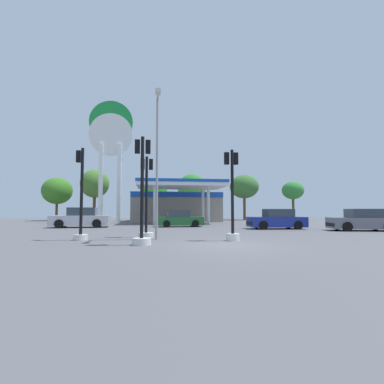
# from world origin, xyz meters

# --- Properties ---
(ground_plane) EXTENTS (90.00, 90.00, 0.00)m
(ground_plane) POSITION_xyz_m (0.00, 0.00, 0.00)
(ground_plane) COLOR #56565B
(ground_plane) RESTS_ON ground
(gas_station) EXTENTS (11.11, 12.73, 4.53)m
(gas_station) POSITION_xyz_m (-0.05, 24.86, 2.12)
(gas_station) COLOR gray
(gas_station) RESTS_ON ground
(station_pole_sign) EXTENTS (4.77, 0.56, 13.69)m
(station_pole_sign) POSITION_xyz_m (-7.70, 20.83, 8.88)
(station_pole_sign) COLOR white
(station_pole_sign) RESTS_ON ground
(car_0) EXTENTS (4.32, 2.14, 1.51)m
(car_0) POSITION_xyz_m (6.36, 9.36, 0.68)
(car_0) COLOR black
(car_0) RESTS_ON ground
(car_1) EXTENTS (3.98, 1.92, 1.40)m
(car_1) POSITION_xyz_m (-0.70, 13.16, 0.63)
(car_1) COLOR black
(car_1) RESTS_ON ground
(car_2) EXTENTS (4.69, 2.32, 1.64)m
(car_2) POSITION_xyz_m (-8.91, 13.44, 0.74)
(car_2) COLOR black
(car_2) RESTS_ON ground
(car_3) EXTENTS (4.50, 2.71, 1.51)m
(car_3) POSITION_xyz_m (11.35, 6.69, 0.68)
(car_3) COLOR black
(car_3) RESTS_ON ground
(traffic_signal_0) EXTENTS (0.65, 0.68, 4.39)m
(traffic_signal_0) POSITION_xyz_m (-6.40, 2.90, 1.50)
(traffic_signal_0) COLOR silver
(traffic_signal_0) RESTS_ON ground
(traffic_signal_1) EXTENTS (0.65, 0.66, 4.25)m
(traffic_signal_1) POSITION_xyz_m (0.67, 1.67, 1.72)
(traffic_signal_1) COLOR silver
(traffic_signal_1) RESTS_ON ground
(traffic_signal_2) EXTENTS (0.78, 0.78, 4.23)m
(traffic_signal_2) POSITION_xyz_m (-3.34, 3.81, 1.52)
(traffic_signal_2) COLOR silver
(traffic_signal_2) RESTS_ON ground
(traffic_signal_3) EXTENTS (0.77, 0.77, 4.45)m
(traffic_signal_3) POSITION_xyz_m (-3.45, 0.61, 1.56)
(traffic_signal_3) COLOR silver
(traffic_signal_3) RESTS_ON ground
(tree_0) EXTENTS (4.00, 4.00, 5.94)m
(tree_0) POSITION_xyz_m (-16.07, 29.89, 4.09)
(tree_0) COLOR brown
(tree_0) RESTS_ON ground
(tree_1) EXTENTS (3.80, 3.80, 6.92)m
(tree_1) POSITION_xyz_m (-10.80, 28.36, 4.99)
(tree_1) COLOR brown
(tree_1) RESTS_ON ground
(tree_2) EXTENTS (3.90, 3.90, 6.15)m
(tree_2) POSITION_xyz_m (-2.88, 29.93, 4.24)
(tree_2) COLOR brown
(tree_2) RESTS_ON ground
(tree_3) EXTENTS (3.94, 3.94, 6.53)m
(tree_3) POSITION_xyz_m (2.43, 28.20, 4.52)
(tree_3) COLOR brown
(tree_3) RESTS_ON ground
(tree_4) EXTENTS (4.29, 4.29, 6.70)m
(tree_4) POSITION_xyz_m (10.48, 29.34, 4.92)
(tree_4) COLOR brown
(tree_4) RESTS_ON ground
(tree_5) EXTENTS (3.12, 3.12, 5.65)m
(tree_5) POSITION_xyz_m (17.30, 27.65, 4.30)
(tree_5) COLOR brown
(tree_5) RESTS_ON ground
(corner_streetlamp) EXTENTS (0.24, 1.48, 6.99)m
(corner_streetlamp) POSITION_xyz_m (-2.82, 2.56, 4.20)
(corner_streetlamp) COLOR gray
(corner_streetlamp) RESTS_ON ground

